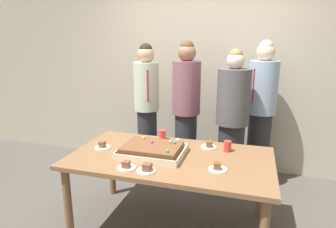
# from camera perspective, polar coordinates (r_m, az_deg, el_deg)

# --- Properties ---
(ground_plane) EXTENTS (12.00, 12.00, 0.00)m
(ground_plane) POSITION_cam_1_polar(r_m,az_deg,el_deg) (2.98, 0.45, -21.46)
(ground_plane) COLOR #4C4742
(interior_back_panel) EXTENTS (8.00, 0.12, 3.00)m
(interior_back_panel) POSITION_cam_1_polar(r_m,az_deg,el_deg) (3.98, 7.08, 10.79)
(interior_back_panel) COLOR #B2A893
(interior_back_panel) RESTS_ON ground_plane
(party_table) EXTENTS (1.80, 0.99, 0.73)m
(party_table) POSITION_cam_1_polar(r_m,az_deg,el_deg) (2.65, 0.47, -9.91)
(party_table) COLOR brown
(party_table) RESTS_ON ground_plane
(sheet_cake) EXTENTS (0.58, 0.44, 0.12)m
(sheet_cake) POSITION_cam_1_polar(r_m,az_deg,el_deg) (2.64, -3.15, -7.14)
(sheet_cake) COLOR beige
(sheet_cake) RESTS_ON party_table
(plated_slice_near_left) EXTENTS (0.15, 0.15, 0.07)m
(plated_slice_near_left) POSITION_cam_1_polar(r_m,az_deg,el_deg) (2.38, 9.83, -10.52)
(plated_slice_near_left) COLOR white
(plated_slice_near_left) RESTS_ON party_table
(plated_slice_near_right) EXTENTS (0.15, 0.15, 0.06)m
(plated_slice_near_right) POSITION_cam_1_polar(r_m,az_deg,el_deg) (2.40, -8.29, -10.23)
(plated_slice_near_right) COLOR white
(plated_slice_near_right) RESTS_ON party_table
(plated_slice_far_left) EXTENTS (0.15, 0.15, 0.07)m
(plated_slice_far_left) POSITION_cam_1_polar(r_m,az_deg,el_deg) (2.86, -12.91, -6.27)
(plated_slice_far_left) COLOR white
(plated_slice_far_left) RESTS_ON party_table
(plated_slice_far_right) EXTENTS (0.15, 0.15, 0.07)m
(plated_slice_far_right) POSITION_cam_1_polar(r_m,az_deg,el_deg) (2.83, 8.13, -6.22)
(plated_slice_far_right) COLOR white
(plated_slice_far_right) RESTS_ON party_table
(plated_slice_center_front) EXTENTS (0.15, 0.15, 0.07)m
(plated_slice_center_front) POSITION_cam_1_polar(r_m,az_deg,el_deg) (2.33, -4.25, -10.79)
(plated_slice_center_front) COLOR white
(plated_slice_center_front) RESTS_ON party_table
(drink_cup_nearest) EXTENTS (0.07, 0.07, 0.10)m
(drink_cup_nearest) POSITION_cam_1_polar(r_m,az_deg,el_deg) (2.76, 11.73, -6.28)
(drink_cup_nearest) COLOR red
(drink_cup_nearest) RESTS_ON party_table
(drink_cup_middle) EXTENTS (0.07, 0.07, 0.10)m
(drink_cup_middle) POSITION_cam_1_polar(r_m,az_deg,el_deg) (3.02, -1.13, -4.14)
(drink_cup_middle) COLOR red
(drink_cup_middle) RESTS_ON party_table
(cake_server_utensil) EXTENTS (0.03, 0.20, 0.01)m
(cake_server_utensil) POSITION_cam_1_polar(r_m,az_deg,el_deg) (2.96, 1.59, -5.50)
(cake_server_utensil) COLOR silver
(cake_server_utensil) RESTS_ON party_table
(person_serving_front) EXTENTS (0.31, 0.31, 1.72)m
(person_serving_front) POSITION_cam_1_polar(r_m,az_deg,el_deg) (3.61, -4.22, 0.93)
(person_serving_front) COLOR #28282D
(person_serving_front) RESTS_ON ground_plane
(person_green_shirt_behind) EXTENTS (0.37, 0.37, 1.66)m
(person_green_shirt_behind) POSITION_cam_1_polar(r_m,az_deg,el_deg) (3.32, 12.61, -1.54)
(person_green_shirt_behind) COLOR #28282D
(person_green_shirt_behind) RESTS_ON ground_plane
(person_striped_tie_right) EXTENTS (0.34, 0.34, 1.75)m
(person_striped_tie_right) POSITION_cam_1_polar(r_m,az_deg,el_deg) (3.51, 3.61, 0.72)
(person_striped_tie_right) COLOR #28282D
(person_striped_tie_right) RESTS_ON ground_plane
(person_far_right_suit) EXTENTS (0.34, 0.34, 1.75)m
(person_far_right_suit) POSITION_cam_1_polar(r_m,az_deg,el_deg) (3.65, 17.97, 0.54)
(person_far_right_suit) COLOR #28282D
(person_far_right_suit) RESTS_ON ground_plane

